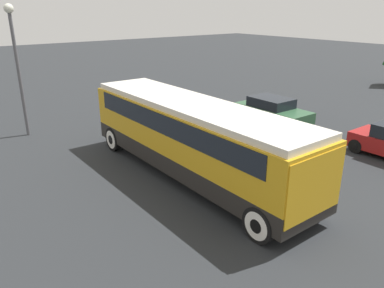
# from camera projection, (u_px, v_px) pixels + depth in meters

# --- Properties ---
(ground_plane) EXTENTS (120.00, 120.00, 0.00)m
(ground_plane) POSITION_uv_depth(u_px,v_px,m) (192.00, 176.00, 14.55)
(ground_plane) COLOR #26282B
(tour_bus) EXTENTS (10.86, 2.60, 2.95)m
(tour_bus) POSITION_uv_depth(u_px,v_px,m) (194.00, 133.00, 13.87)
(tour_bus) COLOR black
(tour_bus) RESTS_ON ground_plane
(parked_car_mid) EXTENTS (4.39, 1.92, 1.40)m
(parked_car_mid) POSITION_uv_depth(u_px,v_px,m) (272.00, 110.00, 21.12)
(parked_car_mid) COLOR #2D5638
(parked_car_mid) RESTS_ON ground_plane
(lamp_post) EXTENTS (0.44, 0.44, 6.34)m
(lamp_post) POSITION_uv_depth(u_px,v_px,m) (16.00, 53.00, 17.82)
(lamp_post) COLOR #515156
(lamp_post) RESTS_ON ground_plane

